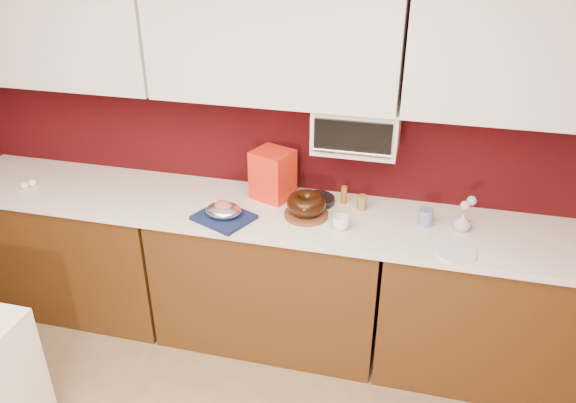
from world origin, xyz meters
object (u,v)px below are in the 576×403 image
Objects in this scene: foil_ham_nest at (223,210)px; blue_jar at (426,217)px; bundt_cake at (306,203)px; toaster_oven at (357,127)px; coffee_mug at (341,222)px; flower_vase at (463,221)px; pandoro_box at (273,174)px.

foil_ham_nest is 2.12× the size of blue_jar.
toaster_oven is at bearing 39.60° from bundt_cake.
coffee_mug is 0.46m from blue_jar.
bundt_cake is 2.34× the size of blue_jar.
toaster_oven is 0.51m from coffee_mug.
flower_vase is (0.19, -0.01, 0.01)m from blue_jar.
blue_jar is at bearing 12.99° from pandoro_box.
flower_vase is at bearing -2.72° from blue_jar.
coffee_mug is at bearing -23.39° from bundt_cake.
foil_ham_nest is at bearing -153.31° from toaster_oven.
coffee_mug is at bearing -10.62° from pandoro_box.
pandoro_box is 3.22× the size of coffee_mug.
blue_jar is 0.83× the size of flower_vase.
flower_vase is (1.07, -0.13, -0.09)m from pandoro_box.
bundt_cake reaches higher than foil_ham_nest.
bundt_cake is 2.42× the size of coffee_mug.
foil_ham_nest is 0.64m from coffee_mug.
coffee_mug is at bearing -166.92° from flower_vase.
toaster_oven is 2.28× the size of foil_ham_nest.
toaster_oven is 0.75m from flower_vase.
coffee_mug is at bearing -160.47° from blue_jar.
pandoro_box reaches higher than flower_vase.
coffee_mug is at bearing -94.36° from toaster_oven.
bundt_cake is 0.65m from blue_jar.
foil_ham_nest is at bearing -175.31° from coffee_mug.
flower_vase is (0.62, 0.14, 0.01)m from coffee_mug.
blue_jar is at bearing 19.53° from coffee_mug.
foil_ham_nest is 2.19× the size of coffee_mug.
toaster_oven reaches higher than blue_jar.
blue_jar is (0.64, 0.06, -0.03)m from bundt_cake.
toaster_oven is at bearing 167.41° from flower_vase.
bundt_cake is 0.31m from pandoro_box.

